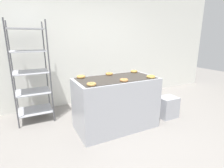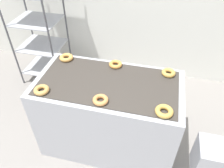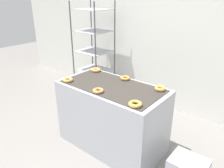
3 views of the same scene
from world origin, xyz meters
name	(u,v)px [view 2 (image 2 of 3)]	position (x,y,z in m)	size (l,w,h in m)	color
fryer_machine	(109,115)	(0.00, 0.62, 0.45)	(1.39, 0.74, 0.91)	#A8AAB2
baking_rack_cart	(37,21)	(-1.26, 1.61, 0.95)	(0.63, 0.56, 1.86)	#4C4C51
glaze_bin	(213,160)	(1.12, 0.49, 0.21)	(0.37, 0.31, 0.42)	#A8AAB2
donut_near_left	(41,90)	(-0.54, 0.36, 0.93)	(0.14, 0.14, 0.04)	tan
donut_near_center	(100,100)	(0.00, 0.36, 0.92)	(0.13, 0.13, 0.04)	#CA8548
donut_near_right	(164,111)	(0.53, 0.35, 0.93)	(0.15, 0.15, 0.04)	gold
donut_far_left	(66,58)	(-0.53, 0.89, 0.93)	(0.14, 0.14, 0.04)	#D2964A
donut_far_center	(116,64)	(0.01, 0.89, 0.92)	(0.13, 0.13, 0.04)	#CB893E
donut_far_right	(169,73)	(0.54, 0.87, 0.93)	(0.13, 0.13, 0.04)	#C39343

